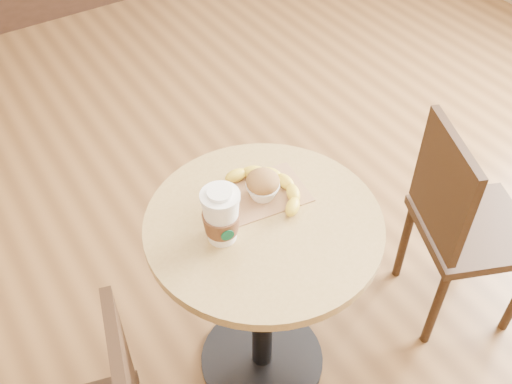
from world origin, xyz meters
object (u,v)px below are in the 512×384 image
at_px(coffee_cup, 221,217).
at_px(cafe_table, 263,272).
at_px(banana, 269,188).
at_px(chair_right, 461,222).
at_px(muffin, 263,185).

bearing_deg(coffee_cup, cafe_table, 6.59).
xyz_separation_m(cafe_table, banana, (0.07, 0.08, 0.25)).
relative_size(coffee_cup, banana, 0.65).
bearing_deg(cafe_table, coffee_cup, 174.62).
bearing_deg(chair_right, banana, 92.81).
distance_m(cafe_table, muffin, 0.29).
xyz_separation_m(cafe_table, coffee_cup, (-0.13, 0.01, 0.31)).
relative_size(cafe_table, banana, 2.83).
bearing_deg(coffee_cup, muffin, 33.95).
height_order(cafe_table, banana, banana).
height_order(cafe_table, muffin, muffin).
distance_m(cafe_table, coffee_cup, 0.33).
relative_size(chair_right, banana, 3.17).
xyz_separation_m(chair_right, muffin, (-0.66, 0.23, 0.33)).
relative_size(chair_right, muffin, 8.56).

